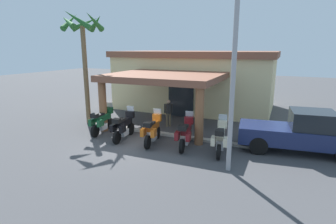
% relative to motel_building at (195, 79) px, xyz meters
% --- Properties ---
extents(ground_plane, '(80.00, 80.00, 0.00)m').
position_rel_motel_building_xyz_m(ground_plane, '(0.11, -9.25, -2.25)').
color(ground_plane, '#424244').
extents(motel_building, '(12.16, 12.43, 4.42)m').
position_rel_motel_building_xyz_m(motel_building, '(0.00, 0.00, 0.00)').
color(motel_building, beige).
rests_on(motel_building, ground_plane).
extents(motorcycle_green, '(0.79, 2.21, 1.61)m').
position_rel_motel_building_xyz_m(motorcycle_green, '(-2.33, -8.51, -1.56)').
color(motorcycle_green, black).
rests_on(motorcycle_green, ground_plane).
extents(motorcycle_black, '(0.78, 2.21, 1.61)m').
position_rel_motel_building_xyz_m(motorcycle_black, '(-0.65, -8.87, -1.56)').
color(motorcycle_black, black).
rests_on(motorcycle_black, ground_plane).
extents(motorcycle_orange, '(0.88, 2.20, 1.61)m').
position_rel_motel_building_xyz_m(motorcycle_orange, '(1.03, -8.83, -1.56)').
color(motorcycle_orange, black).
rests_on(motorcycle_orange, ground_plane).
extents(motorcycle_maroon, '(0.85, 2.20, 1.61)m').
position_rel_motel_building_xyz_m(motorcycle_maroon, '(2.70, -8.62, -1.56)').
color(motorcycle_maroon, black).
rests_on(motorcycle_maroon, ground_plane).
extents(motorcycle_cream, '(0.85, 2.20, 1.61)m').
position_rel_motel_building_xyz_m(motorcycle_cream, '(4.38, -8.59, -1.56)').
color(motorcycle_cream, black).
rests_on(motorcycle_cream, ground_plane).
extents(pedestrian, '(0.43, 0.37, 1.65)m').
position_rel_motel_building_xyz_m(pedestrian, '(0.43, -5.74, -1.31)').
color(pedestrian, brown).
rests_on(pedestrian, ground_plane).
extents(pickup_truck_navy, '(5.42, 2.63, 1.95)m').
position_rel_motel_building_xyz_m(pickup_truck_navy, '(7.64, -6.90, -1.32)').
color(pickup_truck_navy, black).
rests_on(pickup_truck_navy, ground_plane).
extents(palm_tree_roadside, '(2.48, 2.59, 6.83)m').
position_rel_motel_building_xyz_m(palm_tree_roadside, '(-4.54, -7.15, 3.05)').
color(palm_tree_roadside, brown).
rests_on(palm_tree_roadside, ground_plane).
extents(roadside_sign, '(1.40, 0.18, 7.94)m').
position_rel_motel_building_xyz_m(roadside_sign, '(5.13, -10.16, 2.97)').
color(roadside_sign, '#99999E').
rests_on(roadside_sign, ground_plane).
extents(curb_strip, '(10.39, 0.36, 0.12)m').
position_rel_motel_building_xyz_m(curb_strip, '(1.03, -7.35, -2.19)').
color(curb_strip, '#ADA89E').
rests_on(curb_strip, ground_plane).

